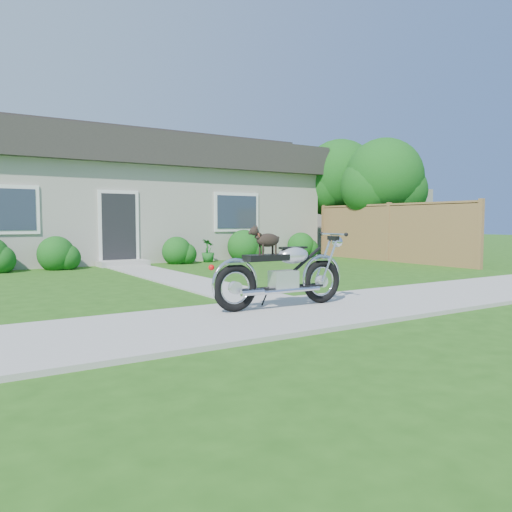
% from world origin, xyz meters
% --- Properties ---
extents(ground, '(80.00, 80.00, 0.00)m').
position_xyz_m(ground, '(0.00, 0.00, 0.00)').
color(ground, '#235114').
rests_on(ground, ground).
extents(sidewalk, '(24.00, 2.20, 0.04)m').
position_xyz_m(sidewalk, '(0.00, 0.00, 0.02)').
color(sidewalk, '#9E9B93').
rests_on(sidewalk, ground).
extents(walkway, '(1.20, 8.00, 0.03)m').
position_xyz_m(walkway, '(-1.50, 5.00, 0.01)').
color(walkway, '#9E9B93').
rests_on(walkway, ground).
extents(house, '(12.60, 7.03, 4.50)m').
position_xyz_m(house, '(-0.00, 11.99, 2.16)').
color(house, '#AEA89D').
rests_on(house, ground).
extents(fence, '(0.12, 6.62, 1.90)m').
position_xyz_m(fence, '(6.30, 5.75, 0.94)').
color(fence, '#8E623F').
rests_on(fence, ground).
extents(tree_near, '(2.78, 2.75, 4.21)m').
position_xyz_m(tree_near, '(7.47, 6.90, 2.70)').
color(tree_near, '#3D2B1C').
rests_on(tree_near, ground).
extents(tree_far, '(2.93, 2.92, 4.48)m').
position_xyz_m(tree_far, '(7.46, 9.20, 2.87)').
color(tree_far, '#3D2B1C').
rests_on(tree_far, ground).
extents(shrub_row, '(10.77, 1.10, 1.10)m').
position_xyz_m(shrub_row, '(-0.00, 8.50, 0.42)').
color(shrub_row, '#155015').
rests_on(shrub_row, ground).
extents(potted_plant_left, '(0.79, 0.75, 0.69)m').
position_xyz_m(potted_plant_left, '(-3.43, 8.55, 0.34)').
color(potted_plant_left, '#285D18').
rests_on(potted_plant_left, ground).
extents(potted_plant_right, '(0.49, 0.49, 0.73)m').
position_xyz_m(potted_plant_right, '(1.20, 8.55, 0.37)').
color(potted_plant_right, '#1A601F').
rests_on(potted_plant_right, ground).
extents(motorcycle_with_dog, '(2.22, 0.60, 1.17)m').
position_xyz_m(motorcycle_with_dog, '(-1.71, 0.32, 0.55)').
color(motorcycle_with_dog, black).
rests_on(motorcycle_with_dog, sidewalk).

